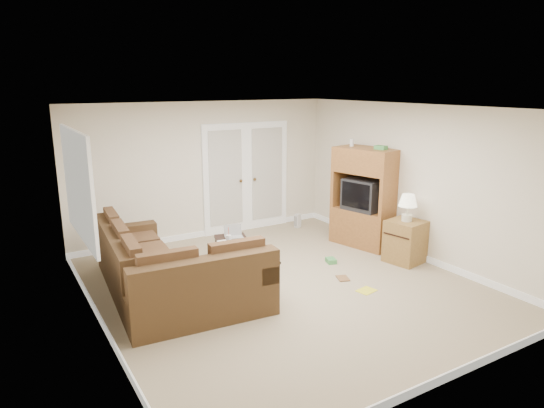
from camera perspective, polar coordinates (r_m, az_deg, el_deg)
floor at (r=7.01m, az=1.42°, el=-9.61°), size 5.50×5.50×0.00m
ceiling at (r=6.43m, az=1.56°, el=11.26°), size 5.00×5.50×0.02m
wall_left at (r=5.72m, az=-20.22°, el=-2.69°), size 0.02×5.50×2.50m
wall_right at (r=8.19m, az=16.45°, el=2.48°), size 0.02×5.50×2.50m
wall_back at (r=9.00m, az=-7.93°, el=3.92°), size 5.00×0.02×2.50m
wall_front at (r=4.63m, az=20.13°, el=-6.59°), size 5.00×0.02×2.50m
baseboards at (r=6.99m, az=1.42°, el=-9.23°), size 5.00×5.50×0.10m
french_doors at (r=9.37m, az=-3.01°, el=3.10°), size 1.80×0.05×2.13m
window_left at (r=6.62m, az=-21.81°, el=2.04°), size 0.05×1.92×1.42m
sectional_sofa at (r=6.65m, az=-12.56°, el=-8.17°), size 1.91×2.90×0.85m
coffee_table at (r=7.65m, az=-4.47°, el=-5.80°), size 0.75×1.08×0.67m
tv_armoire at (r=8.64m, az=10.86°, el=0.85°), size 0.83×1.19×1.86m
side_cabinet at (r=8.07m, az=15.42°, el=-3.86°), size 0.62×0.62×1.12m
space_heater at (r=9.70m, az=3.06°, el=-1.98°), size 0.13×0.12×0.27m
floor_magazine at (r=6.98m, az=11.05°, el=-9.97°), size 0.30×0.25×0.01m
floor_greenbox at (r=7.90m, az=6.94°, el=-6.62°), size 0.18×0.22×0.07m
floor_book at (r=7.29m, az=7.72°, el=-8.70°), size 0.23×0.27×0.02m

